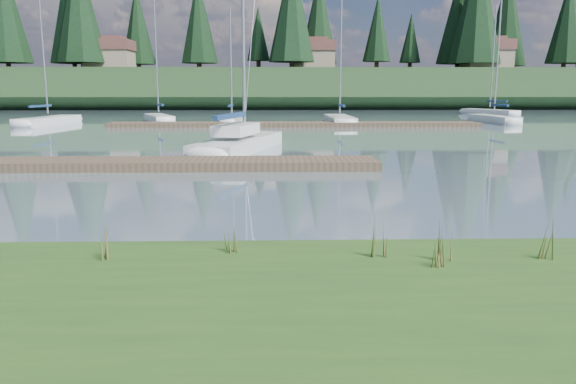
{
  "coord_description": "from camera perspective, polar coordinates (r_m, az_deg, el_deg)",
  "views": [
    {
      "loc": [
        0.48,
        -9.86,
        2.65
      ],
      "look_at": [
        0.73,
        -0.5,
        0.92
      ],
      "focal_mm": 35.0,
      "sensor_mm": 36.0,
      "label": 1
    }
  ],
  "objects": [
    {
      "name": "ground",
      "position": [
        39.96,
        -2.23,
        6.66
      ],
      "size": [
        200.0,
        200.0,
        0.0
      ],
      "primitive_type": "plane",
      "color": "gray",
      "rests_on": "ground"
    },
    {
      "name": "ridge",
      "position": [
        82.87,
        -1.89,
        10.36
      ],
      "size": [
        200.0,
        20.0,
        5.0
      ],
      "primitive_type": "cube",
      "color": "#1D3519",
      "rests_on": "ground"
    },
    {
      "name": "sailboat_main",
      "position": [
        24.99,
        -4.45,
        5.32
      ],
      "size": [
        3.97,
        9.12,
        12.89
      ],
      "rotation": [
        0.0,
        0.0,
        1.31
      ],
      "color": "white",
      "rests_on": "ground"
    },
    {
      "name": "dock_near",
      "position": [
        19.55,
        -14.78,
        2.77
      ],
      "size": [
        16.0,
        2.0,
        0.3
      ],
      "primitive_type": "cube",
      "color": "#4C3D2C",
      "rests_on": "ground"
    },
    {
      "name": "dock_far",
      "position": [
        39.97,
        0.66,
        6.88
      ],
      "size": [
        26.0,
        2.2,
        0.3
      ],
      "primitive_type": "cube",
      "color": "#4C3D2C",
      "rests_on": "ground"
    },
    {
      "name": "sailboat_bg_0",
      "position": [
        46.58,
        -22.73,
        6.8
      ],
      "size": [
        2.65,
        8.35,
        11.88
      ],
      "rotation": [
        0.0,
        0.0,
        1.44
      ],
      "color": "white",
      "rests_on": "ground"
    },
    {
      "name": "sailboat_bg_1",
      "position": [
        47.37,
        -13.12,
        7.39
      ],
      "size": [
        3.87,
        7.23,
        10.82
      ],
      "rotation": [
        0.0,
        0.0,
        1.93
      ],
      "color": "white",
      "rests_on": "ground"
    },
    {
      "name": "sailboat_bg_2",
      "position": [
        43.34,
        -5.64,
        7.36
      ],
      "size": [
        1.37,
        5.6,
        8.62
      ],
      "rotation": [
        0.0,
        0.0,
        1.52
      ],
      "color": "white",
      "rests_on": "ground"
    },
    {
      "name": "sailboat_bg_3",
      "position": [
        44.38,
        5.15,
        7.42
      ],
      "size": [
        1.75,
        8.47,
        12.38
      ],
      "rotation": [
        0.0,
        0.0,
        1.58
      ],
      "color": "white",
      "rests_on": "ground"
    },
    {
      "name": "sailboat_bg_4",
      "position": [
        47.7,
        19.84,
        7.07
      ],
      "size": [
        2.06,
        7.02,
        10.31
      ],
      "rotation": [
        0.0,
        0.0,
        1.67
      ],
      "color": "white",
      "rests_on": "ground"
    },
    {
      "name": "sailboat_bg_5",
      "position": [
        61.33,
        19.38,
        7.71
      ],
      "size": [
        4.26,
        7.57,
        10.88
      ],
      "rotation": [
        0.0,
        0.0,
        1.96
      ],
      "color": "white",
      "rests_on": "ground"
    },
    {
      "name": "weed_0",
      "position": [
        8.06,
        -5.98,
        -4.62
      ],
      "size": [
        0.17,
        0.14,
        0.5
      ],
      "color": "#475B23",
      "rests_on": "bank"
    },
    {
      "name": "weed_1",
      "position": [
        7.89,
        9.37,
        -4.78
      ],
      "size": [
        0.17,
        0.14,
        0.59
      ],
      "color": "#475B23",
      "rests_on": "bank"
    },
    {
      "name": "weed_2",
      "position": [
        7.92,
        15.79,
        -5.06
      ],
      "size": [
        0.17,
        0.14,
        0.56
      ],
      "color": "#475B23",
      "rests_on": "bank"
    },
    {
      "name": "weed_3",
      "position": [
        8.09,
        -18.29,
        -4.86
      ],
      "size": [
        0.17,
        0.14,
        0.57
      ],
      "color": "#475B23",
      "rests_on": "bank"
    },
    {
      "name": "weed_4",
      "position": [
        7.64,
        15.12,
        -6.29
      ],
      "size": [
        0.17,
        0.14,
        0.35
      ],
      "color": "#475B23",
      "rests_on": "bank"
    },
    {
      "name": "weed_5",
      "position": [
        8.5,
        24.79,
        -4.55
      ],
      "size": [
        0.17,
        0.14,
        0.58
      ],
      "color": "#475B23",
      "rests_on": "bank"
    },
    {
      "name": "mud_lip",
      "position": [
        8.67,
        -4.65,
        -6.89
      ],
      "size": [
        60.0,
        0.5,
        0.14
      ],
      "primitive_type": "cube",
      "color": "#33281C",
      "rests_on": "ground"
    },
    {
      "name": "conifer_2",
      "position": [
        82.65,
        -20.45,
        17.41
      ],
      "size": [
        6.6,
        6.6,
        16.05
      ],
      "color": "#382619",
      "rests_on": "ridge"
    },
    {
      "name": "conifer_3",
      "position": [
        83.03,
        -9.16,
        16.63
      ],
      "size": [
        4.84,
        4.84,
        12.25
      ],
      "color": "#382619",
      "rests_on": "ridge"
    },
    {
      "name": "conifer_4",
      "position": [
        76.62,
        0.39,
        18.3
      ],
      "size": [
        6.16,
        6.16,
        15.1
      ],
      "color": "#382619",
      "rests_on": "ridge"
    },
    {
      "name": "conifer_5",
      "position": [
        81.59,
        9.09,
        16.1
      ],
      "size": [
        3.96,
        3.96,
        10.35
      ],
      "color": "#382619",
      "rests_on": "ridge"
    },
    {
      "name": "conifer_6",
      "position": [
        83.36,
        18.68,
        17.77
      ],
      "size": [
        7.04,
        7.04,
        17.0
      ],
      "color": "#382619",
      "rests_on": "ridge"
    },
    {
      "name": "conifer_7",
      "position": [
        91.4,
        26.52,
        15.4
      ],
      "size": [
        5.28,
        5.28,
        13.2
      ],
      "color": "#382619",
      "rests_on": "ridge"
    },
    {
      "name": "house_0",
      "position": [
        83.1,
        -17.71,
        13.21
      ],
      "size": [
        6.3,
        5.3,
        4.65
      ],
      "color": "gray",
      "rests_on": "ridge"
    },
    {
      "name": "house_1",
      "position": [
        81.19,
        2.44,
        13.75
      ],
      "size": [
        6.3,
        5.3,
        4.65
      ],
      "color": "gray",
      "rests_on": "ridge"
    },
    {
      "name": "house_2",
      "position": [
        84.34,
        19.48,
        13.06
      ],
      "size": [
        6.3,
        5.3,
        4.65
      ],
      "color": "gray",
      "rests_on": "ridge"
    }
  ]
}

